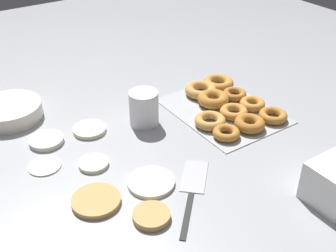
# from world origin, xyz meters

# --- Properties ---
(ground_plane) EXTENTS (3.00, 3.00, 0.00)m
(ground_plane) POSITION_xyz_m (0.00, 0.00, 0.00)
(ground_plane) COLOR #9EA0A5
(pancake_0) EXTENTS (0.10, 0.10, 0.01)m
(pancake_0) POSITION_xyz_m (0.20, 0.20, 0.01)
(pancake_0) COLOR silver
(pancake_0) RESTS_ON ground_plane
(pancake_1) EXTENTS (0.12, 0.12, 0.01)m
(pancake_1) POSITION_xyz_m (-0.12, 0.04, 0.01)
(pancake_1) COLOR beige
(pancake_1) RESTS_ON ground_plane
(pancake_2) EXTENTS (0.08, 0.08, 0.01)m
(pancake_2) POSITION_xyz_m (0.03, 0.13, 0.01)
(pancake_2) COLOR silver
(pancake_2) RESTS_ON ground_plane
(pancake_3) EXTENTS (0.09, 0.09, 0.01)m
(pancake_3) POSITION_xyz_m (0.10, 0.24, 0.00)
(pancake_3) COLOR beige
(pancake_3) RESTS_ON ground_plane
(pancake_4) EXTENTS (0.10, 0.10, 0.01)m
(pancake_4) POSITION_xyz_m (0.18, 0.07, 0.01)
(pancake_4) COLOR silver
(pancake_4) RESTS_ON ground_plane
(pancake_5) EXTENTS (0.12, 0.12, 0.01)m
(pancake_5) POSITION_xyz_m (-0.10, 0.19, 0.01)
(pancake_5) COLOR tan
(pancake_5) RESTS_ON ground_plane
(pancake_6) EXTENTS (0.09, 0.09, 0.02)m
(pancake_6) POSITION_xyz_m (-0.22, 0.11, 0.01)
(pancake_6) COLOR tan
(pancake_6) RESTS_ON ground_plane
(donut_tray) EXTENTS (0.37, 0.29, 0.04)m
(donut_tray) POSITION_xyz_m (0.06, -0.35, 0.02)
(donut_tray) COLOR #ADAFB5
(donut_tray) RESTS_ON ground_plane
(batter_bowl) EXTENTS (0.20, 0.20, 0.05)m
(batter_bowl) POSITION_xyz_m (0.39, 0.24, 0.02)
(batter_bowl) COLOR silver
(batter_bowl) RESTS_ON ground_plane
(paper_cup) EXTENTS (0.09, 0.09, 0.11)m
(paper_cup) POSITION_xyz_m (0.13, -0.09, 0.05)
(paper_cup) COLOR white
(paper_cup) RESTS_ON ground_plane
(spatula) EXTENTS (0.23, 0.22, 0.01)m
(spatula) POSITION_xyz_m (-0.18, -0.04, 0.00)
(spatula) COLOR black
(spatula) RESTS_ON ground_plane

